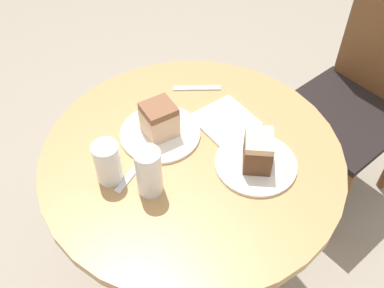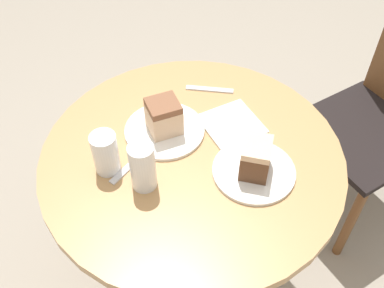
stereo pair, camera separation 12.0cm
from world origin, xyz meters
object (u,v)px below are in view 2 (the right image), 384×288
object	(u,v)px
chair	(381,119)
plate_near	(165,130)
glass_water	(143,169)
cake_slice_far	(256,158)
plate_far	(254,171)
glass_lemonade	(106,155)
cake_slice_near	(164,116)

from	to	relation	value
chair	plate_near	xyz separation A→B (m)	(-0.11, -0.85, 0.27)
chair	plate_near	bearing A→B (deg)	-99.52
glass_water	cake_slice_far	bearing A→B (deg)	67.71
chair	plate_near	distance (m)	0.90
plate_far	glass_lemonade	xyz separation A→B (m)	(-0.20, -0.33, 0.05)
plate_far	cake_slice_far	xyz separation A→B (m)	(0.00, -0.00, 0.05)
chair	cake_slice_far	bearing A→B (deg)	-81.16
cake_slice_far	glass_water	bearing A→B (deg)	-112.29
chair	cake_slice_near	size ratio (longest dim) A/B	8.89
plate_near	cake_slice_near	bearing A→B (deg)	-26.57
plate_near	cake_slice_far	xyz separation A→B (m)	(0.25, 0.13, 0.05)
plate_near	cake_slice_far	bearing A→B (deg)	28.15
plate_near	cake_slice_far	size ratio (longest dim) A/B	1.98
plate_near	glass_lemonade	xyz separation A→B (m)	(0.05, -0.19, 0.05)
chair	plate_near	size ratio (longest dim) A/B	3.87
plate_far	glass_lemonade	distance (m)	0.39
chair	glass_lemonade	bearing A→B (deg)	-95.60
glass_lemonade	glass_water	xyz separation A→B (m)	(0.10, 0.06, 0.01)
plate_near	glass_water	world-z (taller)	glass_water
plate_near	cake_slice_near	distance (m)	0.05
plate_far	cake_slice_far	distance (m)	0.05
plate_far	cake_slice_near	size ratio (longest dim) A/B	2.21
chair	cake_slice_near	distance (m)	0.92
glass_lemonade	glass_water	bearing A→B (deg)	32.46
chair	plate_near	world-z (taller)	chair
cake_slice_far	glass_lemonade	size ratio (longest dim) A/B	0.95
cake_slice_near	glass_lemonade	bearing A→B (deg)	-76.42
chair	glass_water	world-z (taller)	chair
plate_near	cake_slice_near	size ratio (longest dim) A/B	2.30
cake_slice_far	glass_lemonade	world-z (taller)	glass_lemonade
glass_lemonade	plate_near	bearing A→B (deg)	103.58
cake_slice_near	cake_slice_far	world-z (taller)	cake_slice_near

